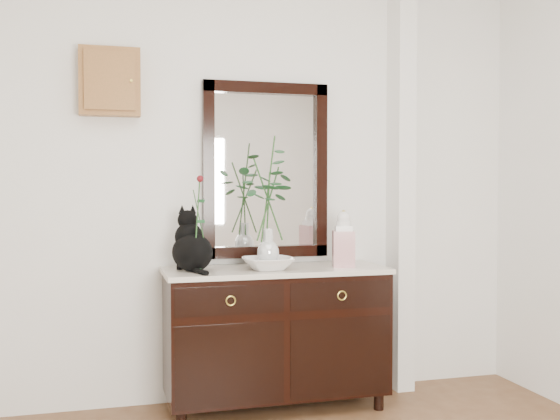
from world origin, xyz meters
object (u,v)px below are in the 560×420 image
object	(u,v)px
lotus_bowl	(268,264)
ginger_jar	(343,238)
sideboard	(276,330)
cat	(192,240)

from	to	relation	value
lotus_bowl	ginger_jar	size ratio (longest dim) A/B	0.86
sideboard	lotus_bowl	xyz separation A→B (m)	(-0.07, -0.08, 0.41)
ginger_jar	cat	bearing A→B (deg)	177.13
lotus_bowl	ginger_jar	distance (m)	0.50
sideboard	cat	distance (m)	0.75
sideboard	ginger_jar	xyz separation A→B (m)	(0.41, -0.06, 0.55)
sideboard	lotus_bowl	size ratio (longest dim) A/B	4.46
cat	ginger_jar	xyz separation A→B (m)	(0.91, -0.05, -0.01)
sideboard	lotus_bowl	distance (m)	0.43
sideboard	cat	bearing A→B (deg)	-178.19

